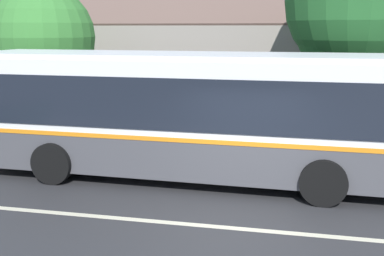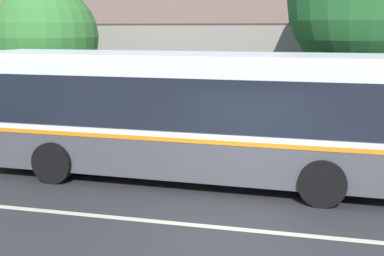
# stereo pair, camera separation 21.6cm
# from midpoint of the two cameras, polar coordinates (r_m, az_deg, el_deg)

# --- Properties ---
(ground_plane) EXTENTS (300.00, 300.00, 0.00)m
(ground_plane) POSITION_cam_midpoint_polar(r_m,az_deg,el_deg) (9.16, 5.46, -11.80)
(ground_plane) COLOR #2D2D30
(sidewalk_far) EXTENTS (60.00, 3.00, 0.15)m
(sidewalk_far) POSITION_cam_midpoint_polar(r_m,az_deg,el_deg) (14.81, 8.70, -2.37)
(sidewalk_far) COLOR #ADAAA3
(sidewalk_far) RESTS_ON ground
(lane_divider_stripe) EXTENTS (60.00, 0.16, 0.01)m
(lane_divider_stripe) POSITION_cam_midpoint_polar(r_m,az_deg,el_deg) (9.16, 5.46, -11.78)
(lane_divider_stripe) COLOR beige
(lane_divider_stripe) RESTS_ON ground
(community_building) EXTENTS (25.26, 8.48, 6.80)m
(community_building) POSITION_cam_midpoint_polar(r_m,az_deg,el_deg) (21.98, 6.15, 7.39)
(community_building) COLOR gray
(community_building) RESTS_ON ground
(transit_bus) EXTENTS (10.81, 2.94, 3.07)m
(transit_bus) POSITION_cam_midpoint_polar(r_m,az_deg,el_deg) (11.73, -0.28, 1.93)
(transit_bus) COLOR #47474C
(transit_bus) RESTS_ON ground
(street_tree_primary) EXTENTS (4.37, 4.37, 6.61)m
(street_tree_primary) POSITION_cam_midpoint_polar(r_m,az_deg,el_deg) (15.03, 19.80, 13.32)
(street_tree_primary) COLOR #4C3828
(street_tree_primary) RESTS_ON ground
(street_tree_secondary) EXTENTS (3.48, 3.48, 5.11)m
(street_tree_secondary) POSITION_cam_midpoint_polar(r_m,az_deg,el_deg) (17.10, -16.26, 10.03)
(street_tree_secondary) COLOR #4C3828
(street_tree_secondary) RESTS_ON ground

